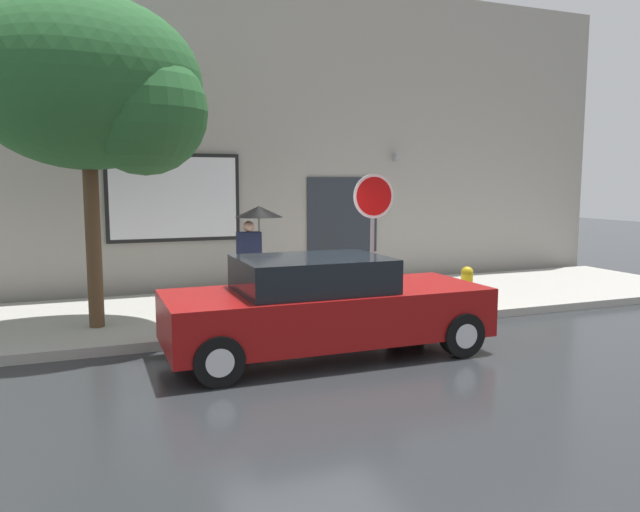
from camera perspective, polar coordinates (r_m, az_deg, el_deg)
ground_plane at (r=8.82m, az=-0.36°, el=-9.31°), size 60.00×60.00×0.00m
sidewalk at (r=11.57m, az=-5.69°, el=-5.03°), size 20.00×4.00×0.15m
building_facade at (r=13.78m, az=-8.73°, el=11.09°), size 20.00×0.67×7.00m
parked_car at (r=8.66m, az=0.39°, el=-4.80°), size 4.60×1.84×1.43m
fire_hydrant at (r=11.80m, az=13.71°, el=-2.80°), size 0.30×0.44×0.74m
pedestrian_with_umbrella at (r=11.92m, az=-6.11°, el=2.82°), size 0.94×0.94×1.87m
street_tree at (r=10.23m, az=-20.26°, el=14.56°), size 3.56×3.03×5.19m
stop_sign at (r=10.42m, az=5.05°, el=3.76°), size 0.76×0.10×2.47m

